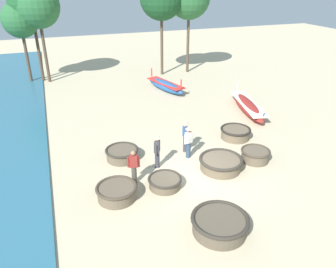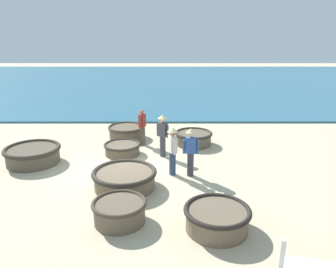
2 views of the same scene
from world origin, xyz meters
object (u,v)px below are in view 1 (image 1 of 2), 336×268
(fisherman_standing_left, at_px, (189,140))
(tree_left_mid, at_px, (38,6))
(long_boat_white_hull, at_px, (166,86))
(fisherman_with_hat, at_px, (157,149))
(coracle_far_left, at_px, (165,182))
(coracle_beside_post, at_px, (220,224))
(coracle_upturned, at_px, (122,153))
(fisherman_standing_right, at_px, (186,134))
(coracle_nearest, at_px, (117,192))
(coracle_tilted, at_px, (221,163))
(coracle_weathered, at_px, (235,133))
(coracle_far_right, at_px, (255,155))
(tree_right_mid, at_px, (20,20))
(tree_leftmost, at_px, (31,4))
(fisherman_by_coracle, at_px, (134,166))
(long_boat_blue_hull, at_px, (248,106))

(fisherman_standing_left, xyz_separation_m, tree_left_mid, (-5.96, 15.70, 4.97))
(long_boat_white_hull, relative_size, fisherman_with_hat, 2.57)
(coracle_far_left, xyz_separation_m, fisherman_with_hat, (0.20, 1.61, 0.71))
(coracle_beside_post, xyz_separation_m, fisherman_with_hat, (-0.69, 4.81, 0.61))
(coracle_upturned, relative_size, fisherman_standing_right, 0.97)
(coracle_nearest, height_order, coracle_tilted, coracle_tilted)
(coracle_beside_post, height_order, fisherman_standing_right, fisherman_standing_right)
(coracle_beside_post, relative_size, coracle_weathered, 1.23)
(coracle_far_right, relative_size, coracle_far_left, 0.97)
(coracle_weathered, xyz_separation_m, tree_right_mid, (-10.66, 15.08, 4.64))
(coracle_far_right, relative_size, coracle_weathered, 0.85)
(fisherman_with_hat, bearing_deg, fisherman_standing_left, 11.72)
(coracle_upturned, bearing_deg, coracle_tilted, -31.09)
(coracle_beside_post, xyz_separation_m, tree_leftmost, (-5.41, 21.41, 5.77))
(coracle_beside_post, relative_size, tree_right_mid, 0.32)
(coracle_upturned, xyz_separation_m, fisherman_standing_left, (3.09, -0.95, 0.65))
(coracle_tilted, height_order, tree_left_mid, tree_left_mid)
(tree_leftmost, bearing_deg, coracle_upturned, -77.68)
(coracle_tilted, bearing_deg, fisherman_by_coracle, 176.17)
(coracle_far_left, relative_size, fisherman_by_coracle, 0.93)
(tree_leftmost, bearing_deg, tree_right_mid, -172.94)
(coracle_far_left, bearing_deg, fisherman_standing_right, 51.95)
(coracle_upturned, distance_m, coracle_weathered, 6.36)
(coracle_weathered, bearing_deg, long_boat_blue_hull, 48.64)
(coracle_tilted, xyz_separation_m, coracle_far_left, (-2.90, -0.46, -0.07))
(coracle_upturned, relative_size, long_boat_blue_hull, 0.30)
(tree_left_mid, bearing_deg, coracle_upturned, -79.01)
(coracle_far_right, distance_m, fisherman_by_coracle, 5.99)
(coracle_tilted, bearing_deg, coracle_weathered, 48.30)
(coracle_far_right, relative_size, long_boat_blue_hull, 0.26)
(coracle_weathered, bearing_deg, tree_left_mid, 122.18)
(coracle_tilted, xyz_separation_m, coracle_weathered, (2.28, 2.56, 0.00))
(coracle_tilted, height_order, fisherman_with_hat, fisherman_with_hat)
(coracle_far_right, bearing_deg, tree_right_mid, 120.47)
(coracle_beside_post, distance_m, coracle_weathered, 7.55)
(fisherman_with_hat, bearing_deg, coracle_far_left, -96.95)
(long_boat_white_hull, bearing_deg, fisherman_standing_left, -103.50)
(tree_right_mid, xyz_separation_m, tree_left_mid, (1.44, -0.43, 0.97))
(coracle_tilted, relative_size, tree_leftmost, 0.26)
(coracle_far_left, distance_m, tree_left_mid, 18.99)
(fisherman_with_hat, bearing_deg, coracle_upturned, 136.46)
(coracle_far_left, xyz_separation_m, long_boat_white_hull, (4.34, 12.07, 0.14))
(coracle_beside_post, bearing_deg, fisherman_standing_right, 78.99)
(fisherman_by_coracle, bearing_deg, tree_right_mid, 104.05)
(long_boat_blue_hull, distance_m, tree_left_mid, 17.52)
(coracle_far_left, bearing_deg, long_boat_blue_hull, 37.79)
(coracle_tilted, xyz_separation_m, coracle_beside_post, (-2.01, -3.65, 0.02))
(fisherman_standing_left, bearing_deg, long_boat_white_hull, 76.50)
(coracle_beside_post, height_order, tree_leftmost, tree_leftmost)
(coracle_far_left, height_order, coracle_beside_post, coracle_beside_post)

